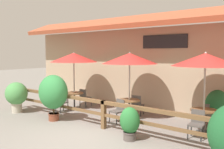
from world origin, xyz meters
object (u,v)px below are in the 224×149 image
at_px(chair_far_streetside, 197,123).
at_px(chair_far_wallside, 210,114).
at_px(dining_table_near, 74,96).
at_px(patio_umbrella_near, 74,58).
at_px(chair_near_wallside, 85,97).
at_px(dining_table_middle, 129,104).
at_px(dining_table_far, 204,114).
at_px(chair_middle_streetside, 118,110).
at_px(potted_plant_small_flowering, 16,95).
at_px(potted_plant_corner_fern, 53,93).
at_px(patio_umbrella_far, 205,60).
at_px(chair_middle_wallside, 137,104).
at_px(patio_umbrella_middle, 130,58).
at_px(potted_plant_tall_tropical, 130,123).
at_px(potted_plant_broad_leaf, 217,107).
at_px(chair_near_streetside, 63,101).

relative_size(chair_far_streetside, chair_far_wallside, 1.00).
bearing_deg(dining_table_near, patio_umbrella_near, 0.00).
xyz_separation_m(dining_table_near, chair_far_wallside, (5.72, 0.86, -0.13)).
bearing_deg(chair_near_wallside, dining_table_middle, 168.15).
bearing_deg(dining_table_far, dining_table_middle, -178.27).
xyz_separation_m(chair_near_wallside, chair_middle_streetside, (2.84, -1.15, 0.00)).
height_order(chair_near_wallside, chair_middle_streetside, same).
bearing_deg(potted_plant_small_flowering, potted_plant_corner_fern, 4.04).
xyz_separation_m(chair_near_wallside, potted_plant_corner_fern, (0.81, -2.48, 0.60)).
height_order(chair_near_wallside, patio_umbrella_far, patio_umbrella_far).
distance_m(dining_table_near, chair_middle_wallside, 2.98).
height_order(chair_middle_wallside, chair_far_streetside, same).
relative_size(dining_table_near, chair_far_streetside, 0.99).
height_order(dining_table_near, chair_middle_wallside, chair_middle_wallside).
height_order(patio_umbrella_near, chair_far_wallside, patio_umbrella_near).
bearing_deg(patio_umbrella_near, chair_middle_streetside, -10.02).
distance_m(patio_umbrella_middle, dining_table_far, 3.30).
bearing_deg(chair_middle_streetside, dining_table_near, 178.73).
height_order(patio_umbrella_near, chair_far_streetside, patio_umbrella_near).
height_order(chair_middle_streetside, chair_middle_wallside, same).
height_order(potted_plant_tall_tropical, potted_plant_broad_leaf, potted_plant_broad_leaf).
distance_m(chair_near_wallside, potted_plant_corner_fern, 2.68).
bearing_deg(patio_umbrella_far, dining_table_middle, -178.27).
xyz_separation_m(patio_umbrella_middle, dining_table_far, (2.81, 0.08, -1.74)).
xyz_separation_m(dining_table_near, dining_table_middle, (2.92, 0.14, 0.00)).
bearing_deg(potted_plant_tall_tropical, patio_umbrella_near, 157.02).
bearing_deg(dining_table_middle, potted_plant_broad_leaf, 17.29).
distance_m(chair_middle_wallside, dining_table_far, 2.91).
relative_size(chair_near_wallside, potted_plant_corner_fern, 0.48).
height_order(chair_near_wallside, potted_plant_broad_leaf, potted_plant_broad_leaf).
distance_m(patio_umbrella_far, chair_far_wallside, 1.98).
relative_size(dining_table_middle, chair_middle_streetside, 0.99).
height_order(patio_umbrella_near, chair_near_wallside, patio_umbrella_near).
bearing_deg(potted_plant_broad_leaf, potted_plant_tall_tropical, -119.69).
bearing_deg(potted_plant_corner_fern, potted_plant_broad_leaf, 29.71).
distance_m(chair_near_streetside, patio_umbrella_middle, 3.57).
xyz_separation_m(patio_umbrella_near, potted_plant_broad_leaf, (5.91, 1.07, -1.64)).
bearing_deg(chair_middle_wallside, patio_umbrella_middle, 81.80).
bearing_deg(potted_plant_corner_fern, chair_middle_streetside, 33.16).
bearing_deg(chair_far_streetside, potted_plant_tall_tropical, -142.08).
relative_size(chair_near_streetside, chair_far_wallside, 1.00).
height_order(patio_umbrella_middle, chair_far_wallside, patio_umbrella_middle).
height_order(dining_table_near, chair_near_streetside, chair_near_streetside).
bearing_deg(patio_umbrella_far, potted_plant_corner_fern, -157.26).
xyz_separation_m(dining_table_near, chair_far_streetside, (5.74, -0.41, -0.13)).
xyz_separation_m(chair_near_wallside, dining_table_middle, (2.91, -0.51, 0.13)).
xyz_separation_m(chair_middle_streetside, chair_far_wallside, (2.86, 1.36, 0.00)).
distance_m(patio_umbrella_near, chair_far_wallside, 6.08).
bearing_deg(chair_far_wallside, chair_near_streetside, 4.20).
bearing_deg(chair_far_streetside, dining_table_near, 170.18).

